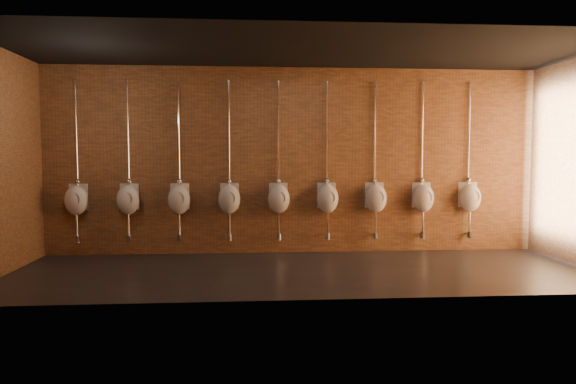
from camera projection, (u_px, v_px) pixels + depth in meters
name	position (u px, v px, depth m)	size (l,w,h in m)	color
ground	(304.00, 271.00, 7.50)	(8.50, 8.50, 0.00)	black
room_shell	(304.00, 133.00, 7.36)	(8.54, 3.04, 3.22)	black
urinal_0	(76.00, 199.00, 8.52)	(0.43, 0.39, 2.72)	silver
urinal_1	(128.00, 199.00, 8.58)	(0.43, 0.39, 2.72)	silver
urinal_2	(179.00, 199.00, 8.64)	(0.43, 0.39, 2.72)	silver
urinal_3	(229.00, 198.00, 8.71)	(0.43, 0.39, 2.72)	silver
urinal_4	(279.00, 198.00, 8.77)	(0.43, 0.39, 2.72)	silver
urinal_5	(328.00, 198.00, 8.83)	(0.43, 0.39, 2.72)	silver
urinal_6	(376.00, 198.00, 8.90)	(0.43, 0.39, 2.72)	silver
urinal_7	(423.00, 197.00, 8.96)	(0.43, 0.39, 2.72)	silver
urinal_8	(470.00, 197.00, 9.02)	(0.43, 0.39, 2.72)	silver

